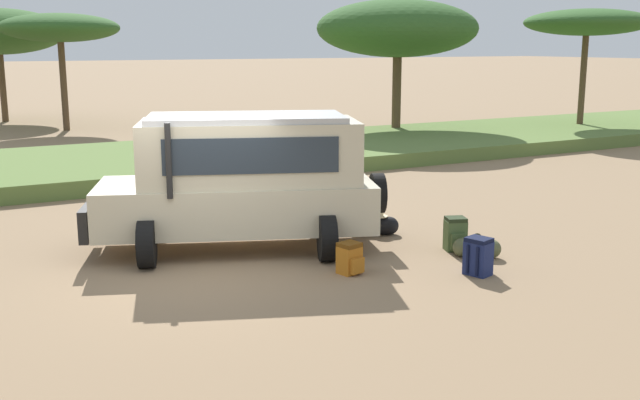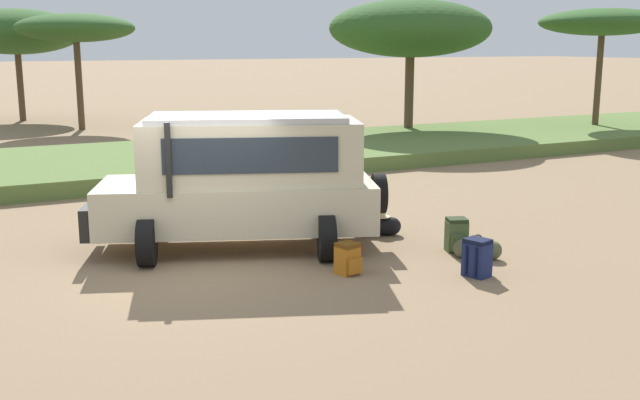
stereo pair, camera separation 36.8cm
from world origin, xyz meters
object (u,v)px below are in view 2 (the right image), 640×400
(backpack_near_rear_wheel, at_px, (457,235))
(acacia_tree_centre_back, at_px, (411,29))
(duffel_bag_low_black_case, at_px, (376,226))
(acacia_tree_right_mid, at_px, (603,23))
(duffel_bag_soft_canvas, at_px, (477,249))
(safari_vehicle, at_px, (243,178))
(backpack_beside_front_wheel, at_px, (477,258))
(acacia_tree_far_left, at_px, (16,32))
(acacia_tree_left_mid, at_px, (76,28))
(backpack_cluster_center, at_px, (348,259))

(backpack_near_rear_wheel, bearing_deg, acacia_tree_centre_back, 59.55)
(duffel_bag_low_black_case, height_order, acacia_tree_right_mid, acacia_tree_right_mid)
(duffel_bag_soft_canvas, distance_m, acacia_tree_right_mid, 20.21)
(safari_vehicle, height_order, duffel_bag_low_black_case, safari_vehicle)
(duffel_bag_soft_canvas, bearing_deg, backpack_near_rear_wheel, 94.80)
(safari_vehicle, xyz_separation_m, backpack_beside_front_wheel, (2.73, -3.28, -0.99))
(acacia_tree_far_left, bearing_deg, acacia_tree_left_mid, -70.12)
(duffel_bag_soft_canvas, xyz_separation_m, acacia_tree_left_mid, (-2.66, 23.76, 4.14))
(safari_vehicle, bearing_deg, backpack_cluster_center, -67.28)
(duffel_bag_low_black_case, bearing_deg, acacia_tree_centre_back, 54.18)
(acacia_tree_centre_back, bearing_deg, backpack_near_rear_wheel, -120.45)
(duffel_bag_low_black_case, height_order, acacia_tree_left_mid, acacia_tree_left_mid)
(acacia_tree_left_mid, bearing_deg, backpack_cluster_center, -89.45)
(backpack_near_rear_wheel, height_order, duffel_bag_soft_canvas, backpack_near_rear_wheel)
(acacia_tree_far_left, bearing_deg, acacia_tree_right_mid, -39.98)
(duffel_bag_soft_canvas, relative_size, acacia_tree_centre_back, 0.11)
(backpack_beside_front_wheel, relative_size, acacia_tree_left_mid, 0.13)
(acacia_tree_far_left, bearing_deg, backpack_beside_front_wheel, -82.51)
(acacia_tree_left_mid, bearing_deg, duffel_bag_low_black_case, -84.83)
(duffel_bag_soft_canvas, distance_m, acacia_tree_centre_back, 17.21)
(safari_vehicle, height_order, backpack_cluster_center, safari_vehicle)
(duffel_bag_low_black_case, bearing_deg, acacia_tree_right_mid, 31.15)
(acacia_tree_left_mid, height_order, acacia_tree_centre_back, acacia_tree_centre_back)
(backpack_beside_front_wheel, bearing_deg, acacia_tree_right_mid, 38.39)
(backpack_near_rear_wheel, distance_m, acacia_tree_right_mid, 19.90)
(backpack_near_rear_wheel, height_order, acacia_tree_right_mid, acacia_tree_right_mid)
(acacia_tree_right_mid, bearing_deg, safari_vehicle, -153.17)
(duffel_bag_soft_canvas, height_order, acacia_tree_centre_back, acacia_tree_centre_back)
(duffel_bag_soft_canvas, xyz_separation_m, acacia_tree_centre_back, (8.21, 14.58, 4.06))
(safari_vehicle, relative_size, duffel_bag_low_black_case, 6.10)
(backpack_near_rear_wheel, bearing_deg, acacia_tree_right_mid, 36.41)
(acacia_tree_centre_back, bearing_deg, duffel_bag_soft_canvas, -119.38)
(acacia_tree_far_left, xyz_separation_m, acacia_tree_left_mid, (1.89, -5.23, 0.08))
(backpack_near_rear_wheel, relative_size, acacia_tree_right_mid, 0.12)
(backpack_near_rear_wheel, relative_size, acacia_tree_left_mid, 0.12)
(backpack_near_rear_wheel, bearing_deg, backpack_beside_front_wheel, -113.95)
(backpack_near_rear_wheel, xyz_separation_m, acacia_tree_left_mid, (-2.61, 23.22, 4.00))
(acacia_tree_left_mid, bearing_deg, backpack_beside_front_wheel, -85.29)
(acacia_tree_centre_back, bearing_deg, acacia_tree_left_mid, 139.78)
(safari_vehicle, bearing_deg, acacia_tree_right_mid, 26.83)
(duffel_bag_low_black_case, distance_m, acacia_tree_left_mid, 22.02)
(safari_vehicle, height_order, acacia_tree_right_mid, acacia_tree_right_mid)
(backpack_cluster_center, distance_m, acacia_tree_far_left, 29.09)
(duffel_bag_soft_canvas, relative_size, acacia_tree_left_mid, 0.15)
(duffel_bag_low_black_case, xyz_separation_m, acacia_tree_far_left, (-3.84, 26.78, 4.03))
(backpack_cluster_center, bearing_deg, duffel_bag_low_black_case, 48.73)
(duffel_bag_low_black_case, height_order, duffel_bag_soft_canvas, duffel_bag_low_black_case)
(acacia_tree_far_left, height_order, acacia_tree_right_mid, acacia_tree_far_left)
(duffel_bag_soft_canvas, height_order, acacia_tree_far_left, acacia_tree_far_left)
(backpack_beside_front_wheel, relative_size, acacia_tree_right_mid, 0.12)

